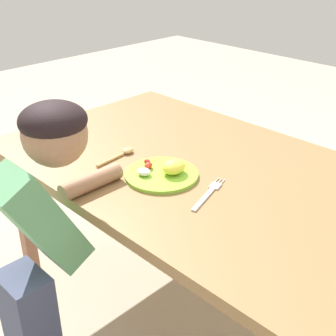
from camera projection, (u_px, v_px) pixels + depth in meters
ground_plane at (195, 306)px, 1.90m from camera, size 8.00×8.00×0.00m
dining_table at (200, 180)px, 1.62m from camera, size 1.49×0.91×0.66m
plate at (163, 172)px, 1.52m from camera, size 0.25×0.25×0.06m
fork at (209, 194)px, 1.42m from camera, size 0.09×0.22×0.01m
spoon at (123, 153)px, 1.67m from camera, size 0.04×0.18×0.02m
person at (43, 228)px, 1.36m from camera, size 0.19×0.45×0.98m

